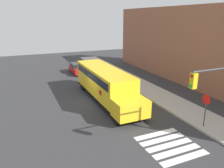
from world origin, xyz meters
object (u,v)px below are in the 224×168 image
object	(u,v)px
school_bus	(105,82)
traffic_light	(221,94)
parked_car	(78,68)
stop_sign	(206,106)

from	to	relation	value
school_bus	traffic_light	size ratio (longest dim) A/B	2.09
traffic_light	parked_car	bearing A→B (deg)	-173.28
school_bus	parked_car	xyz separation A→B (m)	(-11.06, 0.43, -1.03)
school_bus	traffic_light	world-z (taller)	traffic_light
stop_sign	school_bus	bearing A→B (deg)	-151.52
stop_sign	traffic_light	distance (m)	3.07
stop_sign	traffic_light	xyz separation A→B (m)	(2.10, -1.35, 1.77)
parked_car	traffic_light	xyz separation A→B (m)	(21.02, 2.48, 2.76)
school_bus	stop_sign	bearing A→B (deg)	28.48
school_bus	stop_sign	world-z (taller)	school_bus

